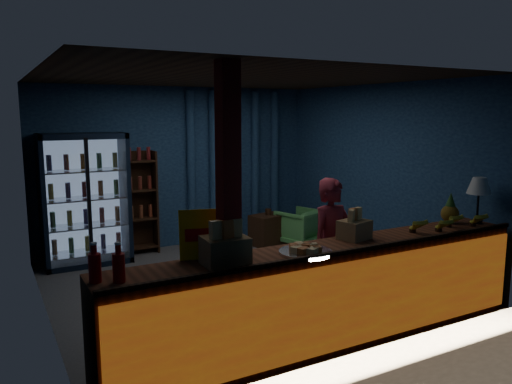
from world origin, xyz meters
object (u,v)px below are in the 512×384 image
green_chair (300,227)px  pastry_tray (305,251)px  shopkeeper (332,247)px  table_lamp (479,188)px

green_chair → pastry_tray: pastry_tray is taller
shopkeeper → green_chair: size_ratio=2.30×
green_chair → pastry_tray: (-2.11, -3.24, 0.68)m
pastry_tray → table_lamp: bearing=2.1°
shopkeeper → table_lamp: size_ratio=2.87×
shopkeeper → table_lamp: shopkeeper is taller
shopkeeper → pastry_tray: 1.03m
pastry_tray → table_lamp: 2.42m
table_lamp → shopkeeper: bearing=161.4°
green_chair → shopkeeper: bearing=45.0°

